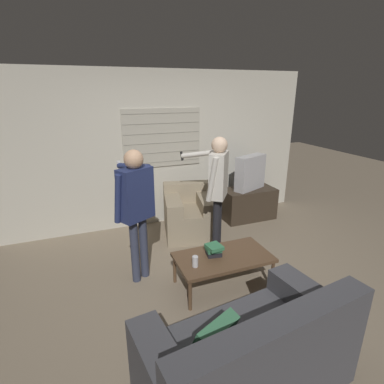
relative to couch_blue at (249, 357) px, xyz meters
name	(u,v)px	position (x,y,z in m)	size (l,w,h in m)	color
ground_plane	(211,284)	(0.30, 1.32, -0.33)	(16.00, 16.00, 0.00)	#7F705B
wall_back	(162,150)	(0.30, 3.35, 0.95)	(5.20, 0.08, 2.55)	#BCB7A8
couch_blue	(249,357)	(0.00, 0.00, 0.00)	(1.69, 1.01, 0.88)	#424247
armchair_beige	(189,214)	(0.54, 2.72, 0.00)	(0.93, 1.00, 0.78)	gray
coffee_table	(223,259)	(0.42, 1.27, 0.03)	(1.11, 0.61, 0.40)	brown
tv_stand	(248,204)	(1.75, 2.89, -0.06)	(0.94, 0.48, 0.56)	#33281E
tv	(250,173)	(1.75, 2.89, 0.53)	(0.65, 0.42, 0.60)	#B2B2B7
person_left_standing	(136,201)	(-0.47, 1.78, 0.69)	(0.50, 0.81, 1.62)	#33384C
person_right_standing	(217,181)	(0.70, 2.05, 0.72)	(0.57, 0.77, 1.66)	black
book_stack	(214,250)	(0.33, 1.33, 0.13)	(0.19, 0.20, 0.13)	black
soda_can	(195,261)	(0.03, 1.18, 0.12)	(0.07, 0.07, 0.13)	silver
spare_remote	(217,247)	(0.44, 1.47, 0.07)	(0.08, 0.14, 0.02)	black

